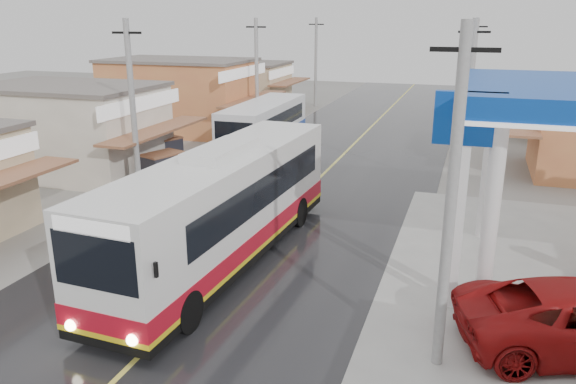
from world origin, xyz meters
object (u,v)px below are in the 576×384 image
(cyclist, at_px, (120,233))
(tyre_stack, at_px, (128,215))
(coach_bus, at_px, (225,206))
(second_bus, at_px, (264,127))
(tricycle_far, at_px, (163,150))
(tricycle_near, at_px, (163,166))

(cyclist, height_order, tyre_stack, cyclist)
(coach_bus, bearing_deg, tyre_stack, 159.62)
(second_bus, height_order, tyre_stack, second_bus)
(tricycle_far, distance_m, tyre_stack, 8.73)
(coach_bus, relative_size, second_bus, 1.39)
(tricycle_far, bearing_deg, second_bus, 69.84)
(tyre_stack, bearing_deg, cyclist, -60.61)
(coach_bus, relative_size, cyclist, 6.51)
(coach_bus, height_order, tricycle_near, coach_bus)
(cyclist, xyz_separation_m, tricycle_far, (-4.69, 10.97, 0.28))
(tricycle_near, bearing_deg, cyclist, -49.50)
(coach_bus, relative_size, tyre_stack, 15.32)
(tricycle_near, xyz_separation_m, tyre_stack, (1.27, -5.03, -0.71))
(cyclist, height_order, tricycle_near, cyclist)
(tricycle_near, bearing_deg, second_bus, 92.82)
(coach_bus, relative_size, tricycle_near, 5.35)
(tricycle_far, xyz_separation_m, tyre_stack, (3.10, -8.13, -0.72))
(coach_bus, bearing_deg, cyclist, -170.47)
(tricycle_near, relative_size, tricycle_far, 0.98)
(second_bus, relative_size, tyre_stack, 11.03)
(coach_bus, distance_m, second_bus, 15.80)
(coach_bus, distance_m, tricycle_far, 13.64)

